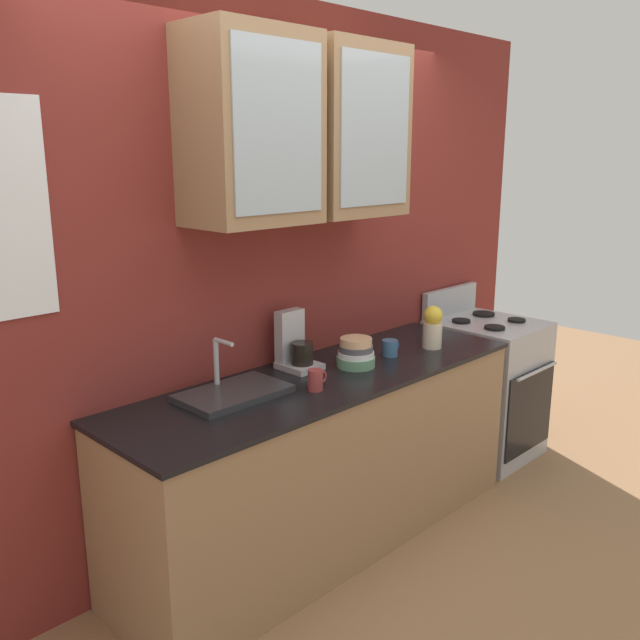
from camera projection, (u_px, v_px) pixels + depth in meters
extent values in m
plane|color=#936B47|center=(326.00, 538.00, 3.51)|extent=(10.00, 10.00, 0.00)
cube|color=maroon|center=(272.00, 276.00, 3.45)|extent=(4.23, 0.10, 2.65)
cube|color=#93704C|center=(251.00, 129.00, 2.91)|extent=(0.57, 0.36, 0.82)
cube|color=#9EADB7|center=(279.00, 128.00, 2.79)|extent=(0.48, 0.01, 0.70)
cube|color=#93704C|center=(347.00, 131.00, 3.34)|extent=(0.57, 0.36, 0.82)
cube|color=#9EADB7|center=(376.00, 131.00, 3.21)|extent=(0.48, 0.01, 0.70)
cube|color=#93704C|center=(326.00, 461.00, 3.41)|extent=(2.25, 0.65, 0.86)
cube|color=black|center=(326.00, 378.00, 3.30)|extent=(2.27, 0.67, 0.02)
cube|color=#ADAFB5|center=(485.00, 388.00, 4.43)|extent=(0.59, 0.64, 0.88)
cube|color=black|center=(530.00, 411.00, 4.23)|extent=(0.54, 0.01, 0.53)
cylinder|color=#ADAFB5|center=(537.00, 371.00, 4.14)|extent=(0.47, 0.02, 0.02)
cube|color=#ADAFB5|center=(450.00, 301.00, 4.50)|extent=(0.56, 0.04, 0.18)
cylinder|color=black|center=(495.00, 328.00, 4.15)|extent=(0.12, 0.12, 0.02)
cylinder|color=black|center=(517.00, 320.00, 4.33)|extent=(0.11, 0.11, 0.02)
cylinder|color=black|center=(461.00, 321.00, 4.31)|extent=(0.12, 0.12, 0.02)
cylinder|color=black|center=(484.00, 314.00, 4.49)|extent=(0.14, 0.14, 0.02)
cube|color=#2D2D30|center=(233.00, 393.00, 3.01)|extent=(0.48, 0.30, 0.03)
cylinder|color=#ADAFB5|center=(216.00, 362.00, 3.06)|extent=(0.02, 0.02, 0.21)
cylinder|color=#ADAFB5|center=(224.00, 342.00, 3.00)|extent=(0.02, 0.12, 0.02)
cylinder|color=#669972|center=(356.00, 361.00, 3.43)|extent=(0.20, 0.20, 0.05)
cylinder|color=white|center=(356.00, 355.00, 3.42)|extent=(0.18, 0.18, 0.04)
cylinder|color=#4C4C54|center=(356.00, 349.00, 3.42)|extent=(0.17, 0.17, 0.04)
cylinder|color=#E0AD7F|center=(356.00, 343.00, 3.41)|extent=(0.16, 0.16, 0.05)
cylinder|color=beige|center=(432.00, 335.00, 3.74)|extent=(0.10, 0.10, 0.14)
sphere|color=yellow|center=(433.00, 315.00, 3.72)|extent=(0.10, 0.10, 0.10)
cylinder|color=#993838|center=(315.00, 380.00, 3.08)|extent=(0.07, 0.07, 0.10)
torus|color=#993838|center=(322.00, 377.00, 3.11)|extent=(0.06, 0.01, 0.06)
cylinder|color=#38608C|center=(390.00, 348.00, 3.60)|extent=(0.08, 0.08, 0.09)
torus|color=#38608C|center=(396.00, 345.00, 3.63)|extent=(0.05, 0.01, 0.05)
cube|color=#B7B7BC|center=(300.00, 366.00, 3.39)|extent=(0.17, 0.20, 0.03)
cylinder|color=black|center=(302.00, 353.00, 3.36)|extent=(0.11, 0.11, 0.11)
cube|color=#B7B7BC|center=(290.00, 335.00, 3.41)|extent=(0.15, 0.06, 0.26)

